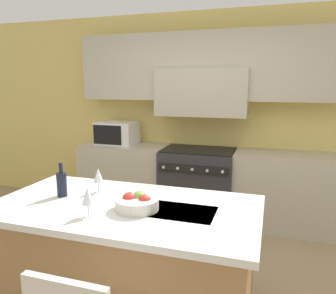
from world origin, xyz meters
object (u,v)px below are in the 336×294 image
microwave (117,133)px  wine_glass_near (88,197)px  wine_bottle (62,184)px  wine_glass_far (98,176)px  range_stove (198,184)px  fruit_bowl (137,203)px

microwave → wine_glass_near: bearing=-67.8°
wine_bottle → wine_glass_far: wine_bottle is taller
wine_glass_far → wine_glass_near: bearing=-68.4°
microwave → wine_bottle: bearing=-74.6°
range_stove → wine_glass_far: (-0.38, -1.89, 0.59)m
microwave → wine_bottle: size_ratio=2.04×
range_stove → fruit_bowl: (0.04, -2.13, 0.51)m
wine_glass_near → fruit_bowl: (0.25, 0.21, -0.08)m
range_stove → wine_glass_far: 2.02m
wine_bottle → wine_glass_near: size_ratio=1.34×
range_stove → microwave: bearing=179.1°
fruit_bowl → wine_glass_near: bearing=-140.3°
range_stove → wine_bottle: wine_bottle is taller
range_stove → wine_glass_far: bearing=-101.4°
range_stove → wine_bottle: size_ratio=3.62×
wine_glass_near → wine_bottle: bearing=144.6°
microwave → fruit_bowl: 2.47m
wine_glass_near → range_stove: bearing=85.0°
range_stove → wine_glass_near: size_ratio=4.84×
microwave → wine_bottle: 2.16m
range_stove → microwave: (-1.17, 0.02, 0.62)m
microwave → wine_glass_near: 2.55m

